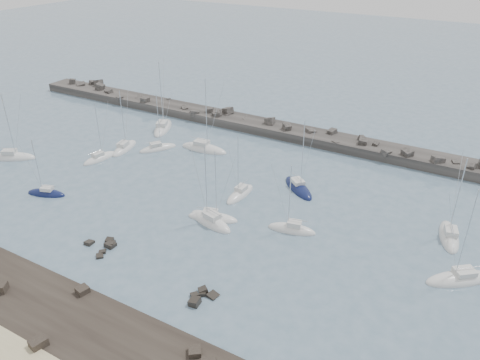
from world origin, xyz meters
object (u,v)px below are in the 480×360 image
Objects in this scene: sailboat_7 at (213,218)px; sailboat_8 at (298,188)px; sailboat_11 at (459,279)px; sailboat_4 at (204,149)px; sailboat_1 at (163,128)px; sailboat_5 at (211,222)px; sailboat_9 at (292,230)px; sailboat_14 at (158,149)px; sailboat_0 at (13,158)px; sailboat_6 at (240,194)px; sailboat_3 at (100,159)px; sailboat_13 at (125,149)px; sailboat_2 at (46,194)px; sailboat_10 at (449,237)px.

sailboat_7 is 0.91× the size of sailboat_8.
sailboat_7 is 0.87× the size of sailboat_11.
sailboat_1 is at bearing 161.30° from sailboat_4.
sailboat_9 is (10.96, 3.97, -0.01)m from sailboat_5.
sailboat_8 is at bearing -1.93° from sailboat_14.
sailboat_0 is 1.19× the size of sailboat_6.
sailboat_7 is (-0.04, -8.00, -0.01)m from sailboat_6.
sailboat_6 is 1.03× the size of sailboat_9.
sailboat_5 is 0.95× the size of sailboat_11.
sailboat_8 reaches higher than sailboat_7.
sailboat_3 is at bearing 166.89° from sailboat_7.
sailboat_4 is at bearing 161.02° from sailboat_11.
sailboat_0 is at bearing -138.54° from sailboat_13.
sailboat_0 is 17.28m from sailboat_2.
sailboat_4 reaches higher than sailboat_11.
sailboat_10 is (30.62, 12.01, 0.03)m from sailboat_7.
sailboat_7 is 0.95× the size of sailboat_13.
sailboat_14 is (6.45, 8.74, -0.00)m from sailboat_3.
sailboat_5 is (28.29, -25.24, 0.00)m from sailboat_1.
sailboat_5 is 1.17× the size of sailboat_9.
sailboat_0 is 43.04m from sailboat_7.
sailboat_11 is (25.79, -11.17, -0.00)m from sailboat_8.
sailboat_11 is (61.92, -3.43, -0.00)m from sailboat_3.
sailboat_7 is 1.07× the size of sailboat_9.
sailboat_8 is at bearing 3.47° from sailboat_13.
sailboat_13 is at bearing -151.21° from sailboat_4.
sailboat_11 is at bearing -8.12° from sailboat_6.
sailboat_9 is 21.39m from sailboat_10.
sailboat_10 reaches higher than sailboat_2.
sailboat_13 is (-39.21, 9.37, -0.00)m from sailboat_9.
sailboat_2 is 0.67× the size of sailboat_4.
sailboat_3 is at bearing 174.63° from sailboat_9.
sailboat_5 is 31.24m from sailboat_13.
sailboat_13 is at bearing 41.46° from sailboat_0.
sailboat_5 is 11.66m from sailboat_9.
sailboat_3 is 36.94m from sailboat_8.
sailboat_3 is at bearing -177.46° from sailboat_6.
sailboat_1 is at bearing 164.53° from sailboat_8.
sailboat_4 reaches higher than sailboat_3.
sailboat_11 reaches higher than sailboat_13.
sailboat_3 is 59.71m from sailboat_10.
sailboat_14 is at bearing 167.62° from sailboat_11.
sailboat_0 is 1.15× the size of sailboat_14.
sailboat_4 reaches higher than sailboat_5.
sailboat_11 is (59.92, 10.36, -0.00)m from sailboat_2.
sailboat_10 reaches higher than sailboat_14.
sailboat_6 is 33.36m from sailboat_11.
sailboat_14 reaches higher than sailboat_9.
sailboat_13 is at bearing 93.28° from sailboat_2.
sailboat_14 is (-22.69, 16.47, -0.03)m from sailboat_5.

